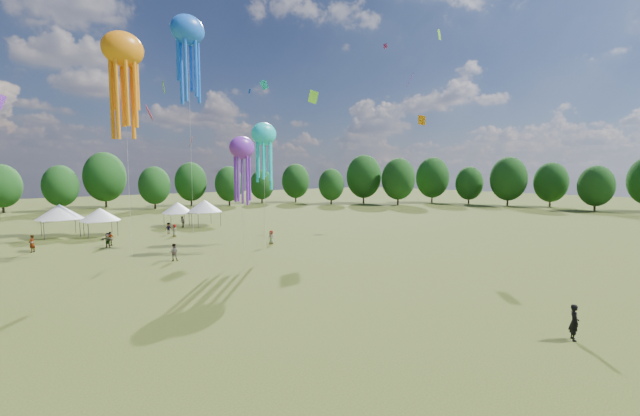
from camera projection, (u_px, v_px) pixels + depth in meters
ground at (474, 377)px, 17.00m from camera, size 300.00×300.00×0.00m
observer_main at (574, 322)px, 20.69m from camera, size 0.83×0.78×1.91m
spectator_near at (174, 252)px, 39.02m from camera, size 1.03×0.94×1.72m
spectators_far at (153, 233)px, 51.27m from camera, size 23.72×21.76×1.91m
festival_tents at (104, 212)px, 55.43m from camera, size 36.25×8.73×4.38m
show_kites at (130, 72)px, 44.31m from camera, size 32.14×18.92×29.73m
treeline at (92, 186)px, 62.30m from camera, size 201.57×95.24×13.43m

